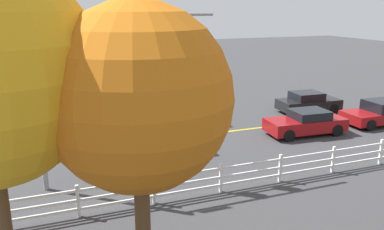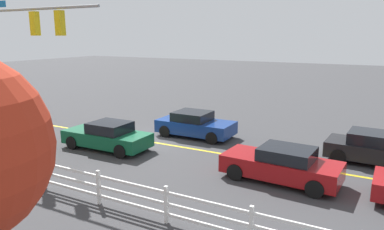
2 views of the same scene
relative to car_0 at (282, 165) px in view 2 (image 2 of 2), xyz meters
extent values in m
plane|color=#38383A|center=(7.71, -1.91, -0.66)|extent=(120.00, 120.00, 0.00)
cube|color=gold|center=(3.71, -1.91, -0.65)|extent=(28.00, 0.16, 0.01)
cylinder|color=gray|center=(10.06, 2.20, 5.83)|extent=(6.86, 0.12, 0.12)
cube|color=gold|center=(10.26, 2.20, 5.23)|extent=(0.32, 0.28, 1.00)
sphere|color=red|center=(10.26, 2.05, 5.55)|extent=(0.17, 0.17, 0.17)
sphere|color=orange|center=(10.26, 2.05, 5.23)|extent=(0.17, 0.17, 0.17)
sphere|color=#148C19|center=(10.26, 2.05, 4.91)|extent=(0.17, 0.17, 0.17)
cube|color=gold|center=(8.75, 2.20, 5.23)|extent=(0.32, 0.28, 1.00)
sphere|color=red|center=(8.75, 2.05, 5.55)|extent=(0.17, 0.17, 0.17)
sphere|color=orange|center=(8.75, 2.05, 5.23)|extent=(0.17, 0.17, 0.17)
sphere|color=#148C19|center=(8.75, 2.05, 4.91)|extent=(0.17, 0.17, 0.17)
cube|color=maroon|center=(0.04, 0.00, -0.10)|extent=(4.44, 1.99, 0.67)
cube|color=black|center=(-0.17, 0.01, 0.46)|extent=(2.00, 1.68, 0.45)
cylinder|color=black|center=(1.56, 0.73, -0.34)|extent=(0.65, 0.26, 0.64)
cylinder|color=black|center=(1.47, -0.90, -0.34)|extent=(0.65, 0.26, 0.64)
cylinder|color=black|center=(-1.39, 0.89, -0.34)|extent=(0.65, 0.26, 0.64)
cylinder|color=black|center=(-1.48, -0.73, -0.34)|extent=(0.65, 0.26, 0.64)
cube|color=navy|center=(5.78, -3.97, -0.10)|extent=(4.14, 1.91, 0.67)
cube|color=black|center=(5.99, -3.97, 0.47)|extent=(1.86, 1.71, 0.48)
cylinder|color=black|center=(4.38, -4.86, -0.34)|extent=(0.64, 0.22, 0.64)
cylinder|color=black|center=(4.38, -3.08, -0.34)|extent=(0.64, 0.22, 0.64)
cylinder|color=black|center=(7.19, -4.86, -0.34)|extent=(0.64, 0.22, 0.64)
cylinder|color=black|center=(7.19, -3.08, -0.34)|extent=(0.64, 0.22, 0.64)
cube|color=black|center=(-3.05, -3.86, -0.11)|extent=(4.15, 2.00, 0.66)
cube|color=black|center=(-2.85, -3.87, 0.47)|extent=(1.96, 1.71, 0.49)
cylinder|color=black|center=(-1.71, -4.76, -0.34)|extent=(0.65, 0.25, 0.64)
cylinder|color=black|center=(-1.63, -3.09, -0.34)|extent=(0.65, 0.25, 0.64)
cube|color=#0C4C2D|center=(8.52, 0.05, -0.12)|extent=(4.36, 1.81, 0.64)
cube|color=black|center=(8.30, 0.04, 0.45)|extent=(1.82, 1.60, 0.49)
cylinder|color=black|center=(9.98, 0.88, -0.34)|extent=(0.64, 0.23, 0.64)
cylinder|color=black|center=(10.01, -0.74, -0.34)|extent=(0.64, 0.23, 0.64)
cylinder|color=black|center=(7.04, 0.83, -0.34)|extent=(0.64, 0.23, 0.64)
cylinder|color=black|center=(7.06, -0.79, -0.34)|extent=(0.64, 0.23, 0.64)
cylinder|color=#191E3F|center=(11.98, 0.99, -0.23)|extent=(0.16, 0.16, 0.85)
cylinder|color=#191E3F|center=(11.81, 1.09, -0.23)|extent=(0.16, 0.16, 0.85)
cube|color=red|center=(11.90, 1.04, 0.50)|extent=(0.48, 0.43, 0.62)
sphere|color=tan|center=(11.90, 1.04, 0.92)|extent=(0.22, 0.22, 0.22)
cube|color=white|center=(-0.49, 4.74, -0.08)|extent=(0.10, 0.10, 1.15)
cube|color=white|center=(2.11, 4.74, -0.08)|extent=(0.10, 0.10, 1.15)
cube|color=white|center=(4.71, 4.74, -0.08)|extent=(0.10, 0.10, 1.15)
cube|color=white|center=(7.31, 4.74, -0.08)|extent=(0.10, 0.10, 1.15)
cube|color=white|center=(4.71, 4.74, 0.29)|extent=(26.00, 0.06, 0.09)
cube|color=white|center=(4.71, 4.74, -0.06)|extent=(26.00, 0.06, 0.09)
cube|color=white|center=(4.71, 4.74, -0.38)|extent=(26.00, 0.06, 0.09)
camera|label=1|loc=(13.15, 17.13, 6.14)|focal=36.90mm
camera|label=2|loc=(-3.28, 13.02, 4.75)|focal=34.21mm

